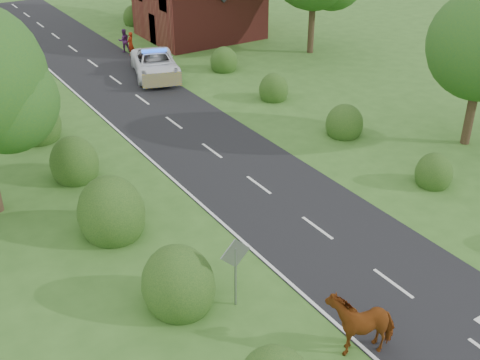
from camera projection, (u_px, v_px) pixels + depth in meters
ground at (393, 284)px, 20.17m from camera, size 120.00×120.00×0.00m
road at (183, 129)px, 31.20m from camera, size 6.00×70.00×0.02m
road_markings at (174, 151)px, 28.91m from camera, size 4.96×70.00×0.01m
hedgerow_left at (82, 175)px, 25.33m from camera, size 2.75×50.41×3.00m
hedgerow_right at (329, 117)px, 31.28m from camera, size 2.10×45.78×2.10m
road_sign at (235, 262)px, 18.48m from camera, size 1.06×0.08×2.53m
cow at (361, 323)px, 17.36m from camera, size 2.47×1.81×1.57m
police_van at (155, 64)px, 38.13m from camera, size 4.22×6.25×1.74m
pedestrian_red at (131, 44)px, 42.08m from camera, size 0.70×0.66×1.62m
pedestrian_purple at (124, 40)px, 42.70m from camera, size 0.89×0.74×1.65m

